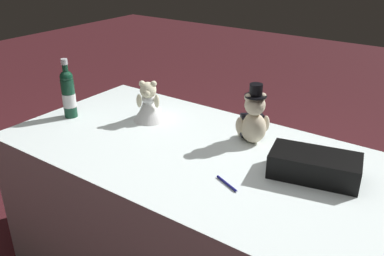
{
  "coord_description": "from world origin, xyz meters",
  "views": [
    {
      "loc": [
        -0.95,
        1.34,
        1.64
      ],
      "look_at": [
        0.0,
        0.0,
        0.88
      ],
      "focal_mm": 38.48,
      "sensor_mm": 36.0,
      "label": 1
    }
  ],
  "objects_px": {
    "champagne_bottle": "(68,93)",
    "signing_pen": "(227,184)",
    "teddy_bear_bride": "(149,103)",
    "teddy_bear_groom": "(253,120)",
    "gift_case_black": "(314,166)"
  },
  "relations": [
    {
      "from": "signing_pen",
      "to": "gift_case_black",
      "type": "height_order",
      "value": "gift_case_black"
    },
    {
      "from": "champagne_bottle",
      "to": "gift_case_black",
      "type": "distance_m",
      "value": 1.28
    },
    {
      "from": "teddy_bear_groom",
      "to": "champagne_bottle",
      "type": "distance_m",
      "value": 0.97
    },
    {
      "from": "signing_pen",
      "to": "teddy_bear_bride",
      "type": "bearing_deg",
      "value": -25.46
    },
    {
      "from": "teddy_bear_bride",
      "to": "signing_pen",
      "type": "height_order",
      "value": "teddy_bear_bride"
    },
    {
      "from": "champagne_bottle",
      "to": "signing_pen",
      "type": "height_order",
      "value": "champagne_bottle"
    },
    {
      "from": "champagne_bottle",
      "to": "signing_pen",
      "type": "distance_m",
      "value": 1.04
    },
    {
      "from": "teddy_bear_bride",
      "to": "teddy_bear_groom",
      "type": "bearing_deg",
      "value": -172.12
    },
    {
      "from": "teddy_bear_bride",
      "to": "gift_case_black",
      "type": "xyz_separation_m",
      "value": [
        -0.91,
        0.06,
        -0.04
      ]
    },
    {
      "from": "teddy_bear_groom",
      "to": "gift_case_black",
      "type": "height_order",
      "value": "teddy_bear_groom"
    },
    {
      "from": "teddy_bear_bride",
      "to": "champagne_bottle",
      "type": "bearing_deg",
      "value": 31.17
    },
    {
      "from": "signing_pen",
      "to": "gift_case_black",
      "type": "distance_m",
      "value": 0.35
    },
    {
      "from": "teddy_bear_groom",
      "to": "gift_case_black",
      "type": "xyz_separation_m",
      "value": [
        -0.35,
        0.14,
        -0.06
      ]
    },
    {
      "from": "teddy_bear_bride",
      "to": "champagne_bottle",
      "type": "relative_size",
      "value": 0.68
    },
    {
      "from": "gift_case_black",
      "to": "teddy_bear_groom",
      "type": "bearing_deg",
      "value": -22.08
    }
  ]
}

